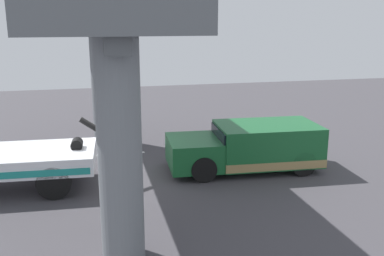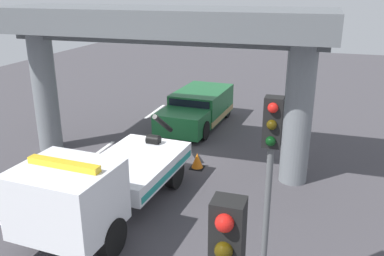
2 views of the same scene
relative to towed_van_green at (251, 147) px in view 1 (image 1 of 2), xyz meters
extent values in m
cube|color=#423F44|center=(4.67, 0.00, -0.83)|extent=(60.00, 40.00, 0.10)
cube|color=silver|center=(-1.33, -2.80, -0.78)|extent=(2.60, 0.16, 0.01)
cube|color=silver|center=(4.67, -2.80, -0.78)|extent=(2.60, 0.16, 0.01)
cube|color=white|center=(7.21, 0.06, 0.15)|extent=(3.98, 2.62, 0.55)
cube|color=teal|center=(7.28, 1.27, 0.06)|extent=(3.64, 0.24, 0.20)
cylinder|color=black|center=(5.02, 0.20, 0.88)|extent=(1.42, 0.26, 1.07)
cylinder|color=black|center=(5.83, 0.15, 0.54)|extent=(0.39, 0.47, 0.36)
cylinder|color=black|center=(6.51, 1.15, -0.28)|extent=(1.02, 0.38, 1.00)
cylinder|color=black|center=(6.38, -0.93, -0.28)|extent=(1.02, 0.38, 1.00)
cube|color=#195B2D|center=(-0.58, 0.03, 0.13)|extent=(3.58, 2.40, 1.35)
cube|color=#195B2D|center=(2.01, -0.12, -0.07)|extent=(1.85, 2.21, 0.95)
cube|color=black|center=(1.17, -0.07, 0.42)|extent=(0.18, 1.94, 0.59)
cube|color=#9E8451|center=(-0.58, 0.03, -0.37)|extent=(3.60, 2.42, 0.28)
cylinder|color=black|center=(1.92, 0.85, -0.36)|extent=(0.86, 0.33, 0.84)
cylinder|color=black|center=(1.80, -1.07, -0.36)|extent=(0.86, 0.33, 0.84)
cylinder|color=black|center=(-1.47, 1.05, -0.36)|extent=(0.86, 0.33, 0.84)
cylinder|color=black|center=(-1.58, -0.87, -0.36)|extent=(0.86, 0.33, 0.84)
cylinder|color=slate|center=(4.81, 4.86, 1.63)|extent=(0.94, 0.94, 4.82)
cylinder|color=slate|center=(4.81, -4.87, 1.63)|extent=(0.94, 0.94, 4.82)
cube|color=#5B5F63|center=(4.81, 0.00, 4.47)|extent=(3.60, 11.73, 0.85)
cube|color=#4A4E52|center=(4.81, 0.00, 3.86)|extent=(0.50, 11.33, 0.36)
cone|color=orange|center=(4.84, 1.43, -0.48)|extent=(0.45, 0.45, 0.59)
cube|color=black|center=(4.84, 1.43, -0.76)|extent=(0.50, 0.50, 0.03)
camera|label=1|loc=(5.35, 13.69, 4.35)|focal=40.88mm
camera|label=2|loc=(18.00, 5.41, 5.58)|focal=38.24mm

